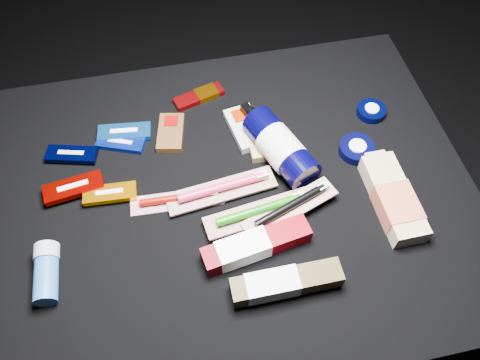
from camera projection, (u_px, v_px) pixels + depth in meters
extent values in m
plane|color=black|center=(235.00, 267.00, 1.29)|extent=(3.00, 3.00, 0.00)
cube|color=black|center=(235.00, 235.00, 1.12)|extent=(0.98, 0.78, 0.40)
cube|color=#0A27AF|center=(121.00, 143.00, 1.01)|extent=(0.11, 0.07, 0.01)
cube|color=silver|center=(121.00, 143.00, 1.01)|extent=(0.05, 0.03, 0.01)
cube|color=#1159B2|center=(125.00, 132.00, 1.03)|extent=(0.12, 0.06, 0.01)
cube|color=white|center=(124.00, 132.00, 1.03)|extent=(0.06, 0.02, 0.02)
cube|color=#01042F|center=(72.00, 154.00, 0.99)|extent=(0.11, 0.07, 0.01)
cube|color=beige|center=(72.00, 154.00, 0.99)|extent=(0.06, 0.02, 0.01)
cube|color=#CD7900|center=(110.00, 193.00, 0.93)|extent=(0.11, 0.05, 0.01)
cube|color=silver|center=(110.00, 193.00, 0.93)|extent=(0.05, 0.01, 0.01)
cube|color=#860400|center=(74.00, 188.00, 0.94)|extent=(0.12, 0.06, 0.01)
cube|color=silver|center=(74.00, 188.00, 0.94)|extent=(0.06, 0.02, 0.02)
cube|color=#4B2C13|center=(171.00, 133.00, 1.03)|extent=(0.07, 0.11, 0.02)
cube|color=#660404|center=(172.00, 123.00, 1.04)|extent=(0.04, 0.04, 0.02)
cube|color=#B2B3AC|center=(246.00, 128.00, 1.03)|extent=(0.08, 0.13, 0.02)
cube|color=#831600|center=(241.00, 118.00, 1.05)|extent=(0.04, 0.04, 0.02)
cube|color=#A48755|center=(262.00, 137.00, 1.02)|extent=(0.07, 0.12, 0.02)
cube|color=#770B02|center=(259.00, 125.00, 1.03)|extent=(0.04, 0.04, 0.02)
cube|color=maroon|center=(199.00, 97.00, 1.09)|extent=(0.12, 0.07, 0.01)
cube|color=#915004|center=(206.00, 93.00, 1.09)|extent=(0.06, 0.05, 0.01)
cylinder|color=black|center=(281.00, 147.00, 0.97)|extent=(0.13, 0.20, 0.07)
cylinder|color=silver|center=(281.00, 149.00, 0.97)|extent=(0.10, 0.10, 0.08)
cylinder|color=black|center=(253.00, 115.00, 1.02)|extent=(0.03, 0.03, 0.03)
cube|color=black|center=(247.00, 111.00, 1.03)|extent=(0.03, 0.04, 0.02)
cylinder|color=black|center=(371.00, 111.00, 1.06)|extent=(0.06, 0.06, 0.02)
cylinder|color=white|center=(371.00, 111.00, 1.06)|extent=(0.03, 0.03, 0.02)
cylinder|color=black|center=(357.00, 149.00, 1.00)|extent=(0.08, 0.08, 0.02)
cylinder|color=silver|center=(357.00, 149.00, 1.00)|extent=(0.04, 0.04, 0.02)
cube|color=tan|center=(393.00, 198.00, 0.92)|extent=(0.07, 0.19, 0.04)
cube|color=#C95B43|center=(397.00, 207.00, 0.91)|extent=(0.07, 0.09, 0.04)
cube|color=tan|center=(375.00, 159.00, 0.97)|extent=(0.04, 0.02, 0.03)
cylinder|color=#295BAE|center=(46.00, 280.00, 0.83)|extent=(0.04, 0.08, 0.04)
cylinder|color=#91A4AE|center=(47.00, 253.00, 0.85)|extent=(0.05, 0.03, 0.05)
cube|color=beige|center=(177.00, 201.00, 0.94)|extent=(0.19, 0.05, 0.01)
cylinder|color=#740904|center=(177.00, 198.00, 0.93)|extent=(0.15, 0.02, 0.01)
cube|color=white|center=(213.00, 193.00, 0.93)|extent=(0.02, 0.01, 0.01)
cube|color=#B4ADA9|center=(221.00, 191.00, 0.94)|extent=(0.23, 0.08, 0.01)
cylinder|color=#C0274A|center=(221.00, 187.00, 0.93)|extent=(0.18, 0.04, 0.02)
cube|color=#BABAB5|center=(262.00, 175.00, 0.95)|extent=(0.03, 0.02, 0.01)
cube|color=#BDB5B2|center=(259.00, 213.00, 0.91)|extent=(0.22, 0.08, 0.01)
cylinder|color=#0B6006|center=(259.00, 210.00, 0.90)|extent=(0.17, 0.04, 0.02)
cube|color=silver|center=(299.00, 197.00, 0.91)|extent=(0.03, 0.02, 0.01)
cube|color=beige|center=(290.00, 208.00, 0.90)|extent=(0.20, 0.11, 0.01)
cylinder|color=black|center=(291.00, 205.00, 0.89)|extent=(0.15, 0.07, 0.02)
cube|color=white|center=(323.00, 187.00, 0.92)|extent=(0.03, 0.02, 0.01)
cube|color=#6C0008|center=(256.00, 245.00, 0.87)|extent=(0.21, 0.08, 0.04)
cube|color=white|center=(243.00, 249.00, 0.86)|extent=(0.10, 0.06, 0.04)
cube|color=#352C10|center=(286.00, 282.00, 0.82)|extent=(0.20, 0.04, 0.04)
cube|color=beige|center=(272.00, 285.00, 0.82)|extent=(0.09, 0.05, 0.04)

